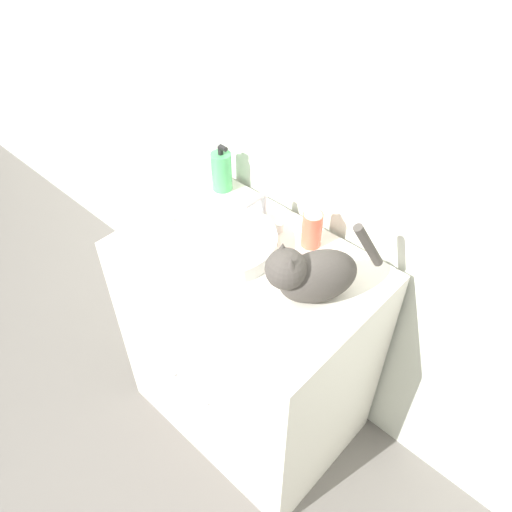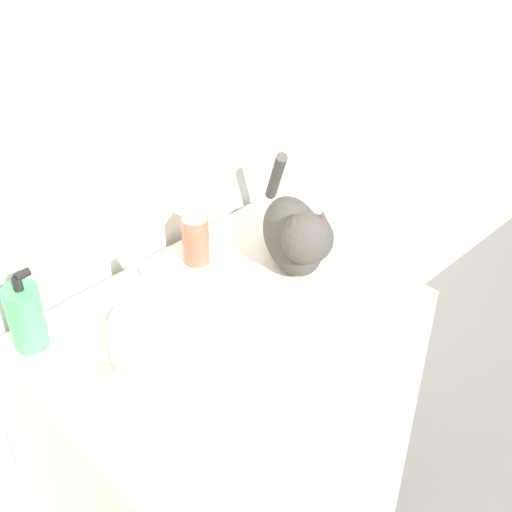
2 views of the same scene
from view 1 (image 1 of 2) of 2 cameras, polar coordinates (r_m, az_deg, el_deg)
name	(u,v)px [view 1 (image 1 of 2)]	position (r m, az deg, el deg)	size (l,w,h in m)	color
ground_plane	(201,453)	(2.20, -6.25, -21.48)	(8.00, 8.00, 0.00)	slate
wall_back	(321,120)	(1.58, 7.42, 15.20)	(6.00, 0.05, 2.50)	silver
vanity_cabinet	(248,345)	(1.91, -0.87, -10.13)	(0.84, 0.59, 0.90)	silver
sink_basin	(224,242)	(1.60, -3.71, 1.59)	(0.34, 0.34, 0.05)	white
faucet	(261,210)	(1.68, 0.58, 5.24)	(0.17, 0.11, 0.13)	silver
cat	(312,274)	(1.40, 6.37, -2.04)	(0.24, 0.35, 0.24)	#47423D
soap_bottle	(222,171)	(1.83, -3.95, 9.67)	(0.07, 0.07, 0.19)	#4CB266
spray_bottle	(312,226)	(1.59, 6.44, 3.43)	(0.07, 0.07, 0.16)	#EF6047
cup	(163,218)	(1.69, -10.62, 4.26)	(0.07, 0.07, 0.09)	white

